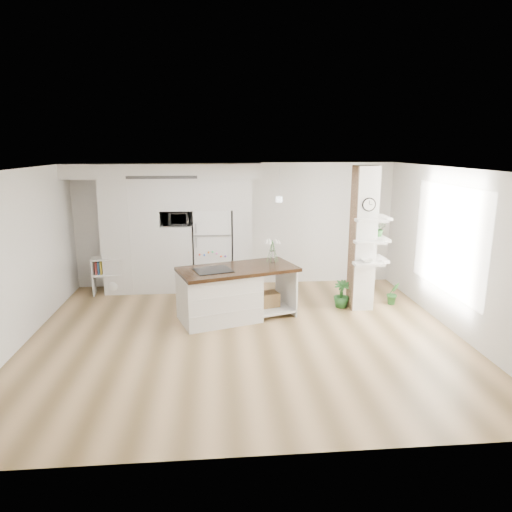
{
  "coord_description": "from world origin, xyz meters",
  "views": [
    {
      "loc": [
        -0.43,
        -6.97,
        3.02
      ],
      "look_at": [
        0.26,
        0.9,
        1.13
      ],
      "focal_mm": 32.0,
      "sensor_mm": 36.0,
      "label": 1
    }
  ],
  "objects_px": {
    "refrigerator": "(213,249)",
    "bookshelf": "(111,278)",
    "floor_plant_a": "(393,293)",
    "kitchen_island": "(226,293)"
  },
  "relations": [
    {
      "from": "refrigerator",
      "to": "bookshelf",
      "type": "xyz_separation_m",
      "value": [
        -2.16,
        -0.18,
        -0.54
      ]
    },
    {
      "from": "floor_plant_a",
      "to": "refrigerator",
      "type": "bearing_deg",
      "value": 158.7
    },
    {
      "from": "kitchen_island",
      "to": "bookshelf",
      "type": "xyz_separation_m",
      "value": [
        -2.38,
        1.7,
        -0.15
      ]
    },
    {
      "from": "kitchen_island",
      "to": "floor_plant_a",
      "type": "xyz_separation_m",
      "value": [
        3.3,
        0.51,
        -0.26
      ]
    },
    {
      "from": "refrigerator",
      "to": "bookshelf",
      "type": "relative_size",
      "value": 2.23
    },
    {
      "from": "kitchen_island",
      "to": "bookshelf",
      "type": "relative_size",
      "value": 2.9
    },
    {
      "from": "floor_plant_a",
      "to": "bookshelf",
      "type": "bearing_deg",
      "value": 168.13
    },
    {
      "from": "refrigerator",
      "to": "kitchen_island",
      "type": "xyz_separation_m",
      "value": [
        0.23,
        -1.88,
        -0.39
      ]
    },
    {
      "from": "refrigerator",
      "to": "floor_plant_a",
      "type": "distance_m",
      "value": 3.84
    },
    {
      "from": "kitchen_island",
      "to": "bookshelf",
      "type": "height_order",
      "value": "kitchen_island"
    }
  ]
}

